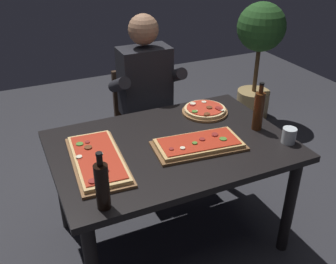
{
  "coord_description": "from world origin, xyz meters",
  "views": [
    {
      "loc": [
        -0.83,
        -1.77,
        1.9
      ],
      "look_at": [
        0.0,
        0.05,
        0.79
      ],
      "focal_mm": 40.98,
      "sensor_mm": 36.0,
      "label": 1
    }
  ],
  "objects": [
    {
      "name": "ground_plane",
      "position": [
        0.0,
        0.0,
        0.0
      ],
      "size": [
        6.4,
        6.4,
        0.0
      ],
      "primitive_type": "plane",
      "color": "#2D2D33"
    },
    {
      "name": "dining_table",
      "position": [
        0.0,
        0.0,
        0.64
      ],
      "size": [
        1.4,
        0.96,
        0.74
      ],
      "color": "black",
      "rests_on": "ground_plane"
    },
    {
      "name": "pizza_rectangular_front",
      "position": [
        0.12,
        -0.11,
        0.76
      ],
      "size": [
        0.55,
        0.32,
        0.05
      ],
      "color": "brown",
      "rests_on": "dining_table"
    },
    {
      "name": "pizza_rectangular_left",
      "position": [
        -0.45,
        -0.02,
        0.76
      ],
      "size": [
        0.31,
        0.61,
        0.05
      ],
      "color": "brown",
      "rests_on": "dining_table"
    },
    {
      "name": "pizza_round_far",
      "position": [
        0.38,
        0.27,
        0.76
      ],
      "size": [
        0.31,
        0.31,
        0.05
      ],
      "color": "brown",
      "rests_on": "dining_table"
    },
    {
      "name": "wine_bottle_dark",
      "position": [
        0.57,
        -0.06,
        0.87
      ],
      "size": [
        0.06,
        0.06,
        0.31
      ],
      "color": "#47230F",
      "rests_on": "dining_table"
    },
    {
      "name": "oil_bottle_amber",
      "position": [
        -0.53,
        -0.39,
        0.86
      ],
      "size": [
        0.07,
        0.07,
        0.29
      ],
      "color": "black",
      "rests_on": "dining_table"
    },
    {
      "name": "tumbler_near_camera",
      "position": [
        0.63,
        -0.28,
        0.78
      ],
      "size": [
        0.08,
        0.08,
        0.09
      ],
      "color": "silver",
      "rests_on": "dining_table"
    },
    {
      "name": "diner_chair",
      "position": [
        0.14,
        0.86,
        0.49
      ],
      "size": [
        0.44,
        0.44,
        0.87
      ],
      "color": "#3D2B1E",
      "rests_on": "ground_plane"
    },
    {
      "name": "seated_diner",
      "position": [
        0.14,
        0.74,
        0.74
      ],
      "size": [
        0.53,
        0.41,
        1.33
      ],
      "color": "#23232D",
      "rests_on": "ground_plane"
    },
    {
      "name": "potted_plant_corner",
      "position": [
        1.6,
        1.31,
        0.78
      ],
      "size": [
        0.48,
        0.48,
        1.22
      ],
      "color": "tan",
      "rests_on": "ground_plane"
    }
  ]
}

